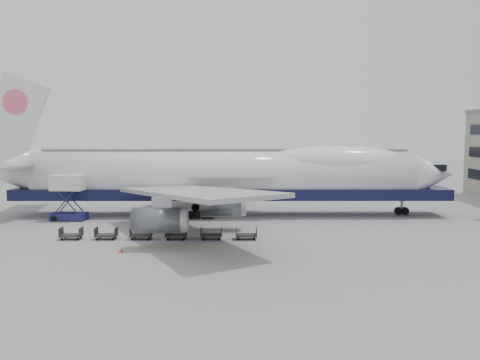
{
  "coord_description": "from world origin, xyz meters",
  "views": [
    {
      "loc": [
        2.19,
        -52.82,
        11.75
      ],
      "look_at": [
        2.25,
        6.0,
        5.57
      ],
      "focal_mm": 35.0,
      "sensor_mm": 36.0,
      "label": 1
    }
  ],
  "objects": [
    {
      "name": "hangar",
      "position": [
        -10.0,
        70.0,
        3.5
      ],
      "size": [
        110.0,
        8.0,
        7.0
      ],
      "primitive_type": "cube",
      "color": "slate",
      "rests_on": "ground"
    },
    {
      "name": "airliner",
      "position": [
        0.64,
        12.0,
        5.62
      ],
      "size": [
        67.0,
        55.3,
        19.98
      ],
      "color": "white",
      "rests_on": "ground"
    },
    {
      "name": "ground",
      "position": [
        0.0,
        0.0,
        0.0
      ],
      "size": [
        260.0,
        260.0,
        0.0
      ],
      "primitive_type": "plane",
      "color": "gray",
      "rests_on": "ground"
    },
    {
      "name": "dolly_0",
      "position": [
        -16.13,
        -2.89,
        0.53
      ],
      "size": [
        2.3,
        1.35,
        1.3
      ],
      "color": "#2D2D30",
      "rests_on": "ground"
    },
    {
      "name": "catering_truck",
      "position": [
        -20.33,
        8.07,
        3.42
      ],
      "size": [
        4.61,
        3.32,
        5.99
      ],
      "rotation": [
        0.0,
        0.0,
        -0.06
      ],
      "color": "navy",
      "rests_on": "ground"
    },
    {
      "name": "dolly_3",
      "position": [
        -4.7,
        -2.89,
        0.53
      ],
      "size": [
        2.3,
        1.35,
        1.3
      ],
      "color": "#2D2D30",
      "rests_on": "ground"
    },
    {
      "name": "apron_line",
      "position": [
        0.0,
        -6.0,
        0.01
      ],
      "size": [
        60.0,
        0.15,
        0.01
      ],
      "primitive_type": "cube",
      "color": "gold",
      "rests_on": "ground"
    },
    {
      "name": "dolly_4",
      "position": [
        -0.89,
        -2.89,
        0.53
      ],
      "size": [
        2.3,
        1.35,
        1.3
      ],
      "color": "#2D2D30",
      "rests_on": "ground"
    },
    {
      "name": "traffic_cone",
      "position": [
        -9.27,
        -8.47,
        0.24
      ],
      "size": [
        0.35,
        0.35,
        0.51
      ],
      "rotation": [
        0.0,
        0.0,
        -0.43
      ],
      "color": "red",
      "rests_on": "ground"
    },
    {
      "name": "dolly_5",
      "position": [
        2.92,
        -2.89,
        0.53
      ],
      "size": [
        2.3,
        1.35,
        1.3
      ],
      "color": "#2D2D30",
      "rests_on": "ground"
    },
    {
      "name": "dolly_2",
      "position": [
        -8.51,
        -2.89,
        0.53
      ],
      "size": [
        2.3,
        1.35,
        1.3
      ],
      "color": "#2D2D30",
      "rests_on": "ground"
    },
    {
      "name": "dolly_1",
      "position": [
        -12.32,
        -2.89,
        0.53
      ],
      "size": [
        2.3,
        1.35,
        1.3
      ],
      "color": "#2D2D30",
      "rests_on": "ground"
    }
  ]
}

